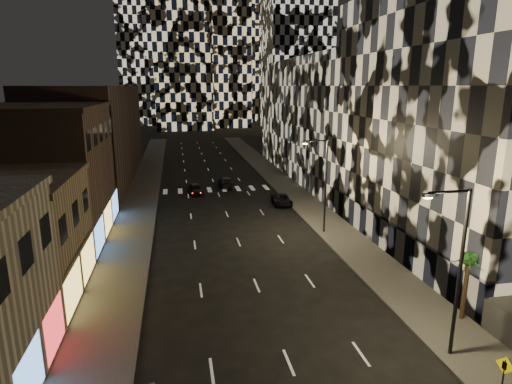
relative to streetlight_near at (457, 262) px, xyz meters
name	(u,v)px	position (x,y,z in m)	size (l,w,h in m)	color
sidewalk_left	(143,192)	(-18.35, 40.00, -5.28)	(4.00, 120.00, 0.15)	#47443F
sidewalk_right	(286,186)	(1.65, 40.00, -5.28)	(4.00, 120.00, 0.15)	#47443F
curb_left	(159,191)	(-16.25, 40.00, -5.28)	(0.20, 120.00, 0.15)	#4C4C47
curb_right	(272,187)	(-0.45, 40.00, -5.28)	(0.20, 120.00, 0.15)	#4C4C47
retail_brown	(48,175)	(-25.35, 23.50, 0.65)	(10.00, 15.00, 12.00)	#493429
retail_filler_left	(96,134)	(-25.35, 50.00, 1.65)	(10.00, 40.00, 14.00)	#493429
midrise_right	(479,122)	(11.65, 14.50, 5.65)	(16.00, 25.00, 22.00)	#232326
midrise_base	(387,234)	(3.95, 14.50, -3.85)	(0.60, 25.00, 3.00)	#383838
midrise_filler_right	(337,118)	(11.65, 47.00, 3.65)	(16.00, 40.00, 18.00)	#232326
streetlight_near	(457,262)	(0.00, 0.00, 0.00)	(2.55, 0.25, 9.00)	black
streetlight_far	(323,179)	(0.00, 20.00, 0.00)	(2.55, 0.25, 9.00)	black
car_dark_midlane	(196,189)	(-11.32, 37.97, -4.67)	(1.62, 4.02, 1.37)	black
car_dark_oncoming	(226,182)	(-6.91, 41.25, -4.66)	(1.95, 4.79, 1.39)	black
car_dark_rightlane	(282,200)	(-1.35, 30.66, -4.72)	(2.09, 4.54, 1.26)	black
ped_sign	(504,374)	(-0.06, -3.94, -3.52)	(0.28, 0.81, 2.50)	black
palm_tree	(468,265)	(3.15, 3.07, -1.69)	(2.17, 2.14, 4.26)	#47331E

